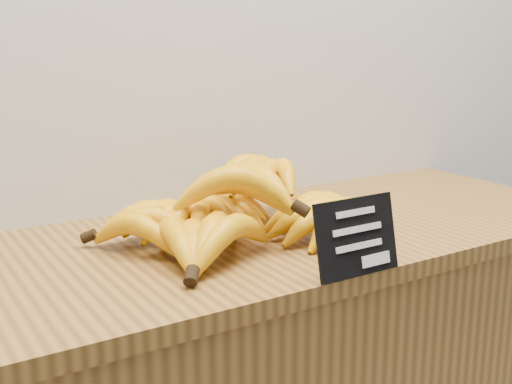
# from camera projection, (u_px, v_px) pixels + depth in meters

# --- Properties ---
(counter_top) EXTENTS (1.49, 0.54, 0.03)m
(counter_top) POSITION_uv_depth(u_px,v_px,m) (241.00, 243.00, 1.16)
(counter_top) COLOR olive
(counter_top) RESTS_ON counter
(chalkboard_sign) EXTENTS (0.15, 0.03, 0.12)m
(chalkboard_sign) POSITION_uv_depth(u_px,v_px,m) (357.00, 237.00, 0.95)
(chalkboard_sign) COLOR black
(chalkboard_sign) RESTS_ON counter_top
(banana_pile) EXTENTS (0.50, 0.39, 0.13)m
(banana_pile) POSITION_uv_depth(u_px,v_px,m) (232.00, 212.00, 1.11)
(banana_pile) COLOR #E9AD09
(banana_pile) RESTS_ON counter_top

